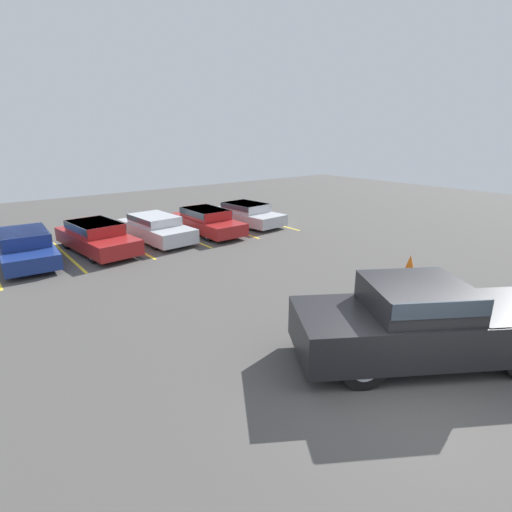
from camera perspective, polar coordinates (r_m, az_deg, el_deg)
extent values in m
plane|color=#4C4947|center=(8.56, 21.02, -18.40)|extent=(60.00, 60.00, 0.00)
cube|color=yellow|center=(17.97, -25.30, -0.02)|extent=(0.12, 5.28, 0.01)
cube|color=yellow|center=(18.67, -17.48, 1.46)|extent=(0.12, 5.28, 0.01)
cube|color=yellow|center=(19.69, -10.34, 2.79)|extent=(0.12, 5.28, 0.01)
cube|color=yellow|center=(21.00, -3.99, 3.94)|extent=(0.12, 5.28, 0.01)
cube|color=yellow|center=(22.54, 1.57, 4.89)|extent=(0.12, 5.28, 0.01)
cube|color=black|center=(9.57, 23.00, -9.51)|extent=(5.89, 4.75, 0.92)
cube|color=black|center=(9.14, 22.00, -5.42)|extent=(2.73, 2.69, 0.60)
cube|color=#2D3842|center=(9.09, 22.09, -4.63)|extent=(2.73, 2.72, 0.33)
cube|color=black|center=(10.37, 31.99, -6.27)|extent=(2.82, 2.79, 0.13)
cylinder|color=black|center=(11.18, 28.52, -7.90)|extent=(0.98, 0.79, 0.95)
cylinder|color=#ADADB2|center=(11.18, 28.52, -7.90)|extent=(0.63, 0.58, 0.52)
cylinder|color=black|center=(9.73, 11.50, -9.71)|extent=(0.98, 0.79, 0.95)
cylinder|color=#ADADB2|center=(9.73, 11.50, -9.71)|extent=(0.63, 0.58, 0.52)
cylinder|color=black|center=(8.35, 14.98, -14.83)|extent=(0.98, 0.79, 0.95)
cylinder|color=#ADADB2|center=(8.35, 14.98, -14.83)|extent=(0.63, 0.58, 0.52)
cube|color=navy|center=(17.81, -29.99, 0.68)|extent=(2.11, 4.84, 0.56)
cube|color=navy|center=(17.78, -30.27, 2.38)|extent=(1.75, 2.56, 0.50)
cube|color=#2D3842|center=(17.76, -30.32, 2.69)|extent=(1.82, 2.51, 0.30)
cylinder|color=black|center=(16.59, -26.82, -0.41)|extent=(0.27, 0.66, 0.65)
cylinder|color=#ADADB2|center=(16.59, -26.82, -0.41)|extent=(0.26, 0.37, 0.36)
cylinder|color=black|center=(16.49, -32.12, -1.32)|extent=(0.27, 0.66, 0.65)
cylinder|color=#ADADB2|center=(16.49, -32.12, -1.32)|extent=(0.26, 0.37, 0.36)
cylinder|color=black|center=(19.23, -28.04, 1.65)|extent=(0.27, 0.66, 0.65)
cylinder|color=#ADADB2|center=(19.23, -28.04, 1.65)|extent=(0.26, 0.37, 0.36)
cylinder|color=black|center=(19.14, -32.61, 0.87)|extent=(0.27, 0.66, 0.65)
cylinder|color=#ADADB2|center=(19.14, -32.61, 0.87)|extent=(0.26, 0.37, 0.36)
cube|color=maroon|center=(18.06, -21.74, 2.10)|extent=(2.27, 4.88, 0.60)
cube|color=maroon|center=(18.03, -22.05, 3.80)|extent=(1.82, 2.61, 0.47)
cube|color=#2D3842|center=(18.01, -22.08, 4.08)|extent=(1.89, 2.57, 0.28)
cylinder|color=black|center=(17.19, -17.54, 1.28)|extent=(0.28, 0.69, 0.67)
cylinder|color=#ADADB2|center=(17.19, -17.54, 1.28)|extent=(0.26, 0.39, 0.37)
cylinder|color=black|center=(16.60, -22.28, 0.23)|extent=(0.28, 0.69, 0.67)
cylinder|color=#ADADB2|center=(16.60, -22.28, 0.23)|extent=(0.26, 0.39, 0.37)
cylinder|color=black|center=(19.62, -21.19, 2.83)|extent=(0.28, 0.69, 0.67)
cylinder|color=#ADADB2|center=(19.62, -21.19, 2.83)|extent=(0.26, 0.39, 0.37)
cylinder|color=black|center=(19.10, -25.43, 1.95)|extent=(0.28, 0.69, 0.67)
cylinder|color=#ADADB2|center=(19.10, -25.43, 1.95)|extent=(0.26, 0.39, 0.37)
cube|color=#B7BABF|center=(19.08, -14.09, 3.55)|extent=(2.06, 4.60, 0.62)
cube|color=#B7BABF|center=(19.05, -14.33, 5.08)|extent=(1.71, 2.43, 0.40)
cube|color=#2D3842|center=(19.03, -14.34, 5.31)|extent=(1.78, 2.39, 0.24)
cylinder|color=black|center=(18.38, -10.03, 2.75)|extent=(0.26, 0.63, 0.61)
cylinder|color=#ADADB2|center=(18.38, -10.03, 2.75)|extent=(0.25, 0.35, 0.34)
cylinder|color=black|center=(17.66, -14.22, 1.88)|extent=(0.26, 0.63, 0.61)
cylinder|color=#ADADB2|center=(17.66, -14.22, 1.88)|extent=(0.25, 0.35, 0.34)
cylinder|color=black|center=(20.58, -13.91, 4.06)|extent=(0.26, 0.63, 0.61)
cylinder|color=#ADADB2|center=(20.58, -13.91, 4.06)|extent=(0.25, 0.35, 0.34)
cylinder|color=black|center=(19.94, -17.76, 3.32)|extent=(0.26, 0.63, 0.61)
cylinder|color=#ADADB2|center=(19.94, -17.76, 3.32)|extent=(0.25, 0.35, 0.34)
cube|color=maroon|center=(20.04, -7.05, 4.58)|extent=(1.77, 4.63, 0.57)
cube|color=maroon|center=(20.01, -7.24, 6.07)|extent=(1.55, 2.41, 0.46)
cube|color=#2D3842|center=(19.99, -7.25, 6.33)|extent=(1.62, 2.36, 0.28)
cylinder|color=black|center=(19.37, -3.07, 3.83)|extent=(0.23, 0.68, 0.68)
cylinder|color=#ADADB2|center=(19.37, -3.07, 3.83)|extent=(0.24, 0.37, 0.37)
cylinder|color=black|center=(18.58, -6.83, 3.15)|extent=(0.23, 0.68, 0.68)
cylinder|color=#ADADB2|center=(18.58, -6.83, 3.15)|extent=(0.24, 0.37, 0.37)
cylinder|color=black|center=(21.57, -7.21, 5.11)|extent=(0.23, 0.68, 0.68)
cylinder|color=#ADADB2|center=(21.57, -7.21, 5.11)|extent=(0.24, 0.37, 0.37)
cylinder|color=black|center=(20.86, -10.72, 4.53)|extent=(0.23, 0.68, 0.68)
cylinder|color=#ADADB2|center=(20.86, -10.72, 4.53)|extent=(0.24, 0.37, 0.37)
cube|color=#B7BABF|center=(21.83, -1.33, 5.69)|extent=(2.21, 4.54, 0.56)
cube|color=#B7BABF|center=(21.80, -1.50, 7.00)|extent=(1.81, 2.42, 0.43)
cube|color=#2D3842|center=(21.78, -1.50, 7.23)|extent=(1.88, 2.38, 0.26)
cylinder|color=black|center=(21.49, 2.54, 5.10)|extent=(0.26, 0.63, 0.62)
cylinder|color=#ADADB2|center=(21.49, 2.54, 5.10)|extent=(0.25, 0.36, 0.34)
cylinder|color=black|center=(20.41, -0.61, 4.46)|extent=(0.26, 0.63, 0.62)
cylinder|color=#ADADB2|center=(20.41, -0.61, 4.46)|extent=(0.25, 0.36, 0.34)
cylinder|color=black|center=(23.31, -1.97, 6.07)|extent=(0.26, 0.63, 0.62)
cylinder|color=#ADADB2|center=(23.31, -1.97, 6.07)|extent=(0.25, 0.36, 0.34)
cylinder|color=black|center=(22.31, -5.06, 5.51)|extent=(0.26, 0.63, 0.62)
cylinder|color=#ADADB2|center=(22.31, -5.06, 5.51)|extent=(0.25, 0.36, 0.34)
cube|color=black|center=(15.38, 21.00, -2.17)|extent=(0.51, 0.51, 0.03)
cone|color=orange|center=(15.29, 21.12, -1.06)|extent=(0.39, 0.39, 0.66)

